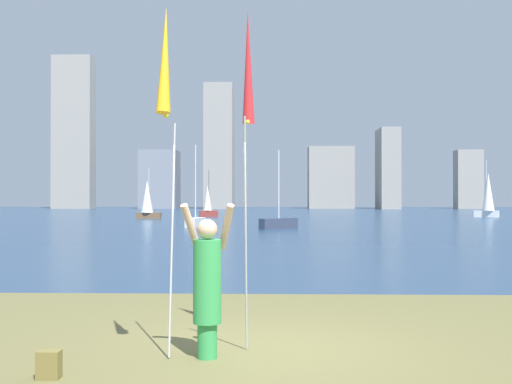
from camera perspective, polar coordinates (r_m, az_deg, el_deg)
The scene contains 16 objects.
ground at distance 58.78m, azimuth 1.67°, elevation -2.38°, with size 120.00×138.00×0.12m.
person at distance 7.41m, azimuth -4.41°, elevation -8.09°, with size 0.66×0.49×1.79m.
kite_flag_left at distance 7.23m, azimuth -8.20°, elevation 10.96°, with size 0.16×0.89×4.00m.
kite_flag_right at distance 8.25m, azimuth -0.72°, elevation 10.55°, with size 0.16×1.14×4.23m.
bag at distance 7.04m, azimuth -18.19°, elevation -14.59°, with size 0.23×0.16×0.29m.
sailboat_1 at distance 63.84m, azimuth 20.21°, elevation -0.25°, with size 2.23×1.59×5.42m.
sailboat_2 at distance 61.85m, azimuth -4.37°, elevation -0.95°, with size 1.85×1.07×4.51m.
sailboat_4 at distance 37.72m, azimuth 2.06°, elevation -2.75°, with size 2.37×2.34×4.72m.
sailboat_6 at distance 56.59m, azimuth -9.78°, elevation -0.73°, with size 2.14×1.07×4.47m.
sailboat_7 at distance 40.22m, azimuth -5.49°, elevation -2.65°, with size 1.05×2.57×5.22m.
skyline_tower_0 at distance 111.17m, azimuth -16.13°, elevation 5.16°, with size 6.54×3.66×25.63m.
skyline_tower_1 at distance 109.36m, azimuth -8.68°, elevation 1.11°, with size 6.26×6.05×9.89m.
skyline_tower_2 at distance 106.42m, azimuth -3.31°, elevation 4.06°, with size 4.69×7.04×20.69m.
skyline_tower_3 at distance 108.68m, azimuth 6.75°, elevation 1.28°, with size 7.63×5.47×10.50m.
skyline_tower_4 at distance 106.49m, azimuth 11.81°, elevation 2.06°, with size 3.15×6.79×13.23m.
skyline_tower_5 at distance 111.95m, azimuth 18.61°, elevation 1.08°, with size 4.26×3.03×9.85m.
Camera 1 is at (0.09, -7.79, 1.86)m, focal length 44.32 mm.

